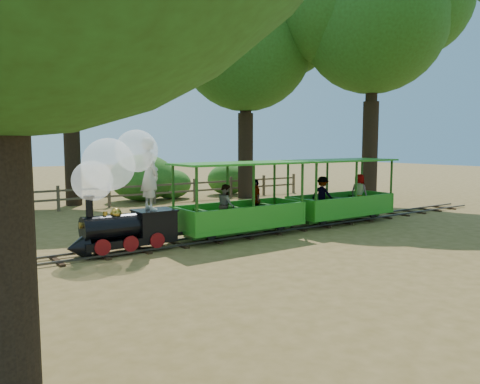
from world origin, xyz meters
TOP-DOWN VIEW (x-y plane):
  - ground at (0.00, 0.00)m, footprint 90.00×90.00m
  - track at (0.00, 0.00)m, footprint 22.00×1.00m
  - locomotive at (-3.50, 0.07)m, footprint 2.62×1.23m
  - carriage_front at (-0.04, 0.02)m, footprint 3.83×1.57m
  - carriage_rear at (3.94, -0.02)m, footprint 3.83×1.57m
  - oak_nc at (-2.03, 9.58)m, footprint 7.81×6.87m
  - oak_ne at (5.47, 7.59)m, footprint 7.91×6.96m
  - oak_e at (8.97, 3.09)m, footprint 7.86×6.92m
  - fence at (0.00, 8.00)m, footprint 18.10×0.10m
  - shrub_mid_w at (1.03, 9.30)m, footprint 3.05×2.35m
  - shrub_mid_e at (2.46, 9.30)m, footprint 1.99×1.53m
  - shrub_east at (5.69, 9.30)m, footprint 2.25×1.73m

SIDE VIEW (x-z plane):
  - ground at x=0.00m, z-range 0.00..0.00m
  - track at x=0.00m, z-range 0.02..0.12m
  - fence at x=0.00m, z-range 0.08..1.08m
  - shrub_mid_e at x=2.46m, z-range 0.00..1.38m
  - shrub_east at x=5.69m, z-range 0.00..1.56m
  - carriage_front at x=-0.04m, z-range -0.19..1.80m
  - carriage_rear at x=3.94m, z-range -0.18..1.82m
  - shrub_mid_w at x=1.03m, z-range 0.00..2.11m
  - locomotive at x=-3.50m, z-range 0.20..3.21m
  - oak_nc at x=-2.03m, z-range 2.36..12.69m
  - oak_ne at x=5.47m, z-range 2.36..12.80m
  - oak_e at x=8.97m, z-range 2.68..13.71m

